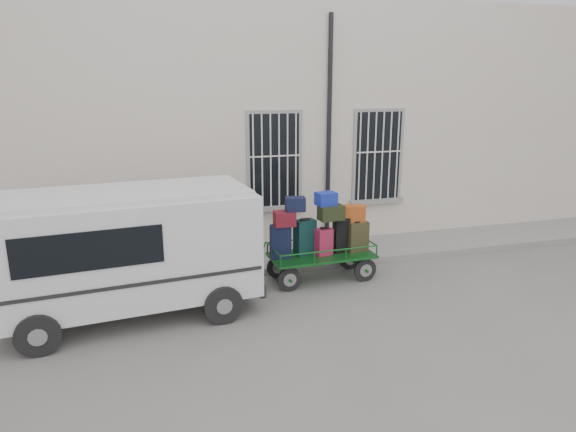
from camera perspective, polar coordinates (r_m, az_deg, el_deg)
The scene contains 5 objects.
ground at distance 10.28m, azimuth 5.04°, elevation -8.67°, with size 80.00×80.00×0.00m, color slate.
building at distance 14.73m, azimuth -2.55°, elevation 10.53°, with size 24.00×5.15×6.00m.
sidewalk at distance 12.19m, azimuth 1.31°, elevation -4.43°, with size 24.00×1.70×0.15m, color gray.
luggage_cart at distance 10.70m, azimuth 3.65°, elevation -2.41°, with size 2.58×1.07×1.88m.
van at distance 9.37m, azimuth -17.56°, elevation -3.19°, with size 4.68×2.42×2.27m.
Camera 1 is at (-3.49, -8.77, 4.08)m, focal length 32.00 mm.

